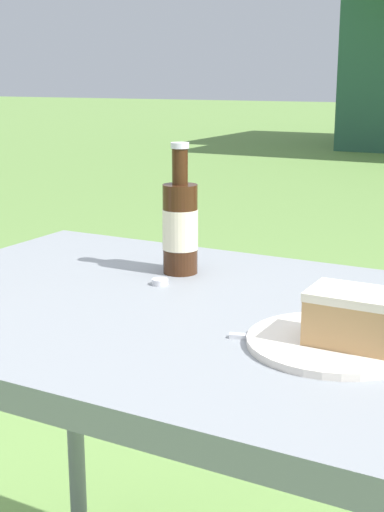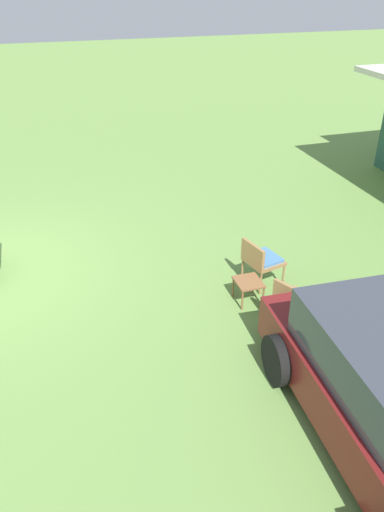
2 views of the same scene
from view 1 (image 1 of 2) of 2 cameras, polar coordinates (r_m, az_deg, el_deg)
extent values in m
cube|color=gray|center=(1.12, -2.42, -4.56)|extent=(0.93, 0.69, 0.04)
cylinder|color=gray|center=(1.73, -9.42, -11.31)|extent=(0.04, 0.04, 0.71)
cylinder|color=silver|center=(0.95, 11.18, -6.82)|extent=(0.22, 0.22, 0.01)
cube|color=tan|center=(0.93, 12.93, -5.12)|extent=(0.12, 0.08, 0.06)
cube|color=silver|center=(0.92, 13.05, -3.10)|extent=(0.12, 0.08, 0.01)
cylinder|color=#381E0F|center=(1.26, -0.95, 2.16)|extent=(0.06, 0.06, 0.16)
cylinder|color=#381E0F|center=(1.24, -0.97, 7.17)|extent=(0.03, 0.03, 0.06)
cylinder|color=silver|center=(1.23, -0.98, 8.84)|extent=(0.03, 0.03, 0.01)
cylinder|color=beige|center=(1.26, -0.95, 2.16)|extent=(0.06, 0.06, 0.07)
cube|color=silver|center=(0.96, 8.75, -6.73)|extent=(0.19, 0.06, 0.01)
cylinder|color=silver|center=(1.20, -2.57, -2.07)|extent=(0.03, 0.03, 0.01)
camera|label=2|loc=(8.39, 106.91, 20.99)|focal=35.00mm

